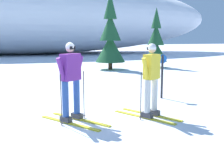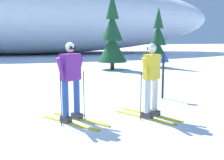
% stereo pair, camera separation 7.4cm
% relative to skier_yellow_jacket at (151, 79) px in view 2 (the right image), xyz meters
% --- Properties ---
extents(ground_plane, '(120.00, 120.00, 0.00)m').
position_rel_skier_yellow_jacket_xyz_m(ground_plane, '(-1.94, 0.95, -0.94)').
color(ground_plane, white).
extents(skier_yellow_jacket, '(1.29, 1.70, 1.80)m').
position_rel_skier_yellow_jacket_xyz_m(skier_yellow_jacket, '(0.00, 0.00, 0.00)').
color(skier_yellow_jacket, gold).
rests_on(skier_yellow_jacket, ground).
extents(skier_purple_jacket, '(1.45, 1.71, 1.83)m').
position_rel_skier_yellow_jacket_xyz_m(skier_purple_jacket, '(-1.90, 0.22, 0.04)').
color(skier_purple_jacket, gold).
rests_on(skier_purple_jacket, ground).
extents(pine_tree_center_right, '(1.77, 1.77, 4.58)m').
position_rel_skier_yellow_jacket_xyz_m(pine_tree_center_right, '(1.88, 10.03, 0.98)').
color(pine_tree_center_right, '#47301E').
rests_on(pine_tree_center_right, ground).
extents(pine_tree_far_right, '(1.46, 1.46, 3.79)m').
position_rel_skier_yellow_jacket_xyz_m(pine_tree_far_right, '(5.01, 10.37, 0.65)').
color(pine_tree_far_right, '#47301E').
rests_on(pine_tree_far_right, ground).
extents(snow_ridge_background, '(46.05, 15.78, 8.32)m').
position_rel_skier_yellow_jacket_xyz_m(snow_ridge_background, '(-3.84, 27.34, 3.22)').
color(snow_ridge_background, white).
rests_on(snow_ridge_background, ground).
extents(trail_marker_post, '(0.28, 0.07, 1.40)m').
position_rel_skier_yellow_jacket_xyz_m(trail_marker_post, '(1.24, 1.88, -0.14)').
color(trail_marker_post, black).
rests_on(trail_marker_post, ground).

